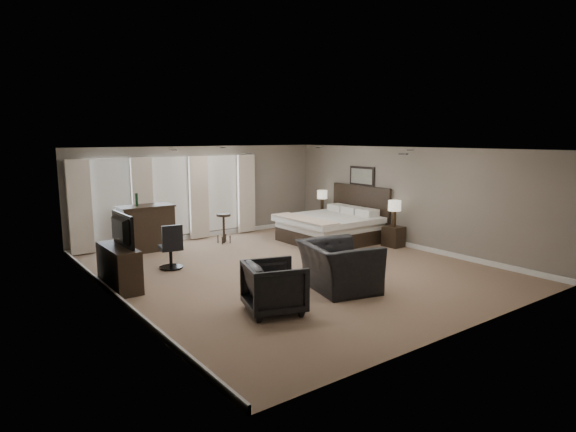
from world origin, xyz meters
TOP-DOWN VIEW (x-y plane):
  - room at (0.00, 0.00)m, footprint 7.60×8.60m
  - window_bay at (-1.00, 4.11)m, footprint 5.25×0.20m
  - bed at (2.58, 1.61)m, footprint 2.33×2.23m
  - nightstand_near at (3.47, 0.16)m, footprint 0.40×0.49m
  - nightstand_far at (3.47, 3.06)m, footprint 0.44×0.54m
  - lamp_near at (3.47, 0.16)m, footprint 0.33×0.33m
  - lamp_far at (3.47, 3.06)m, footprint 0.31×0.31m
  - wall_art at (3.70, 1.61)m, footprint 0.04×0.96m
  - dresser at (-3.45, 0.86)m, footprint 0.45×1.40m
  - tv at (-3.45, 0.86)m, footprint 0.63×1.09m
  - armchair_near at (-0.15, -1.68)m, footprint 1.21×1.56m
  - armchair_far at (-1.81, -1.95)m, footprint 1.08×1.12m
  - bar_counter at (-1.92, 3.56)m, footprint 1.34×0.70m
  - bar_stool_left at (-1.54, 3.61)m, footprint 0.46×0.46m
  - bar_stool_right at (0.08, 3.17)m, footprint 0.46×0.46m
  - desk_chair at (-2.11, 1.59)m, footprint 0.58×0.58m

SIDE VIEW (x-z plane):
  - nightstand_near at x=3.47m, z-range 0.00..0.54m
  - nightstand_far at x=3.47m, z-range 0.00..0.58m
  - bar_stool_left at x=-1.54m, z-range 0.00..0.77m
  - bar_stool_right at x=0.08m, z-range 0.00..0.81m
  - dresser at x=-3.45m, z-range 0.00..0.81m
  - armchair_far at x=-1.81m, z-range 0.00..0.93m
  - desk_chair at x=-2.11m, z-range 0.00..1.00m
  - bar_counter at x=-1.92m, z-range 0.00..1.17m
  - armchair_near at x=-0.15m, z-range 0.00..1.21m
  - bed at x=2.58m, z-range 0.00..1.49m
  - lamp_near at x=3.47m, z-range 0.54..1.22m
  - tv at x=-3.45m, z-range 0.81..0.95m
  - lamp_far at x=3.47m, z-range 0.58..1.23m
  - window_bay at x=-1.00m, z-range 0.05..2.35m
  - room at x=0.00m, z-range -0.02..2.62m
  - wall_art at x=3.70m, z-range 1.47..2.03m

